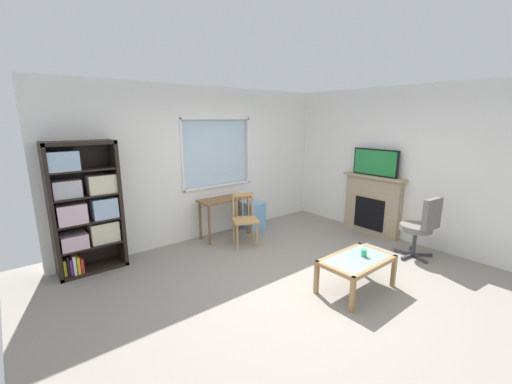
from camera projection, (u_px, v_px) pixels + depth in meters
The scene contains 12 objects.
ground at pixel (291, 280), 4.40m from camera, with size 6.24×5.58×0.02m, color gray.
wall_back_with_window at pixel (202, 165), 5.81m from camera, with size 5.24×0.15×2.72m.
wall_right at pixel (398, 164), 5.74m from camera, with size 0.12×4.78×2.72m, color white.
bookshelf at pixel (85, 207), 4.47m from camera, with size 0.90×0.38×1.87m.
desk_under_window at pixel (225, 205), 5.86m from camera, with size 0.96×0.42×0.74m.
wooden_chair at pixel (244, 219), 5.54m from camera, with size 0.55×0.54×0.90m.
plastic_drawer_unit at pixel (253, 215), 6.41m from camera, with size 0.35×0.40×0.53m, color #72ADDB.
fireplace at pixel (372, 204), 6.09m from camera, with size 0.26×1.19×1.12m.
tv at pixel (375, 162), 5.89m from camera, with size 0.06×0.88×0.50m.
office_chair at pixel (422, 225), 4.95m from camera, with size 0.57×0.58×1.00m.
coffee_table at pixel (357, 263), 4.05m from camera, with size 0.96×0.58×0.44m.
sippy_cup at pixel (364, 253), 4.09m from camera, with size 0.07×0.07×0.09m, color #33B770.
Camera 1 is at (-2.90, -2.82, 2.16)m, focal length 22.43 mm.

